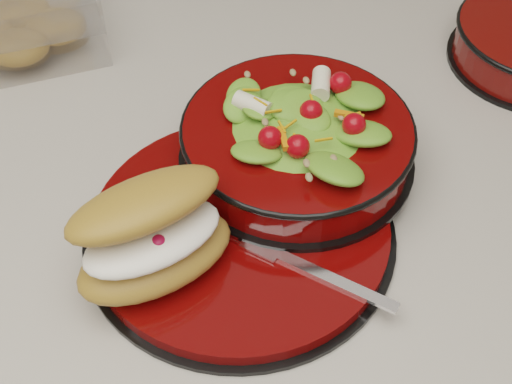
{
  "coord_description": "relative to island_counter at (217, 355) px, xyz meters",
  "views": [
    {
      "loc": [
        -0.03,
        -0.56,
        1.47
      ],
      "look_at": [
        0.05,
        -0.09,
        0.94
      ],
      "focal_mm": 50.0,
      "sensor_mm": 36.0,
      "label": 1
    }
  ],
  "objects": [
    {
      "name": "island_counter",
      "position": [
        0.0,
        0.0,
        0.0
      ],
      "size": [
        1.24,
        0.74,
        0.9
      ],
      "color": "white",
      "rests_on": "ground"
    },
    {
      "name": "dinner_plate",
      "position": [
        0.03,
        -0.11,
        0.46
      ],
      "size": [
        0.32,
        0.32,
        0.02
      ],
      "rotation": [
        0.0,
        0.0,
        0.26
      ],
      "color": "black",
      "rests_on": "island_counter"
    },
    {
      "name": "salad_bowl",
      "position": [
        0.1,
        -0.04,
        0.5
      ],
      "size": [
        0.25,
        0.25,
        0.1
      ],
      "rotation": [
        0.0,
        0.0,
        -0.13
      ],
      "color": "black",
      "rests_on": "dinner_plate"
    },
    {
      "name": "croissant",
      "position": [
        -0.06,
        -0.15,
        0.51
      ],
      "size": [
        0.17,
        0.15,
        0.09
      ],
      "rotation": [
        0.0,
        0.0,
        0.39
      ],
      "color": "#AC7D34",
      "rests_on": "dinner_plate"
    },
    {
      "name": "fork",
      "position": [
        0.09,
        -0.18,
        0.47
      ],
      "size": [
        0.14,
        0.11,
        0.0
      ],
      "rotation": [
        0.0,
        0.0,
        0.89
      ],
      "color": "silver",
      "rests_on": "dinner_plate"
    },
    {
      "name": "pastry_box",
      "position": [
        -0.21,
        0.24,
        0.49
      ],
      "size": [
        0.23,
        0.18,
        0.09
      ],
      "rotation": [
        0.0,
        0.0,
        0.17
      ],
      "color": "white",
      "rests_on": "island_counter"
    }
  ]
}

